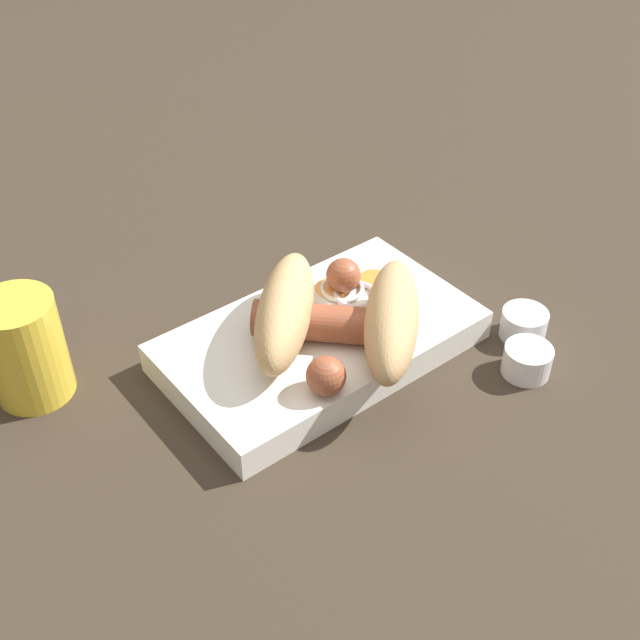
# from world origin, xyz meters

# --- Properties ---
(ground_plane) EXTENTS (3.00, 3.00, 0.00)m
(ground_plane) POSITION_xyz_m (0.00, 0.00, 0.00)
(ground_plane) COLOR #33281E
(food_tray) EXTENTS (0.28, 0.16, 0.03)m
(food_tray) POSITION_xyz_m (0.00, 0.00, 0.01)
(food_tray) COLOR silver
(food_tray) RESTS_ON ground_plane
(bread_roll) EXTENTS (0.21, 0.21, 0.06)m
(bread_roll) POSITION_xyz_m (-0.00, 0.02, 0.06)
(bread_roll) COLOR tan
(bread_roll) RESTS_ON food_tray
(sausage) EXTENTS (0.13, 0.13, 0.03)m
(sausage) POSITION_xyz_m (-0.00, 0.02, 0.05)
(sausage) COLOR brown
(sausage) RESTS_ON food_tray
(pickled_veggies) EXTENTS (0.07, 0.06, 0.01)m
(pickled_veggies) POSITION_xyz_m (-0.06, -0.02, 0.03)
(pickled_veggies) COLOR orange
(pickled_veggies) RESTS_ON food_tray
(condiment_cup_near) EXTENTS (0.04, 0.04, 0.03)m
(condiment_cup_near) POSITION_xyz_m (-0.13, 0.13, 0.01)
(condiment_cup_near) COLOR white
(condiment_cup_near) RESTS_ON ground_plane
(condiment_cup_far) EXTENTS (0.04, 0.04, 0.03)m
(condiment_cup_far) POSITION_xyz_m (-0.17, 0.10, 0.01)
(condiment_cup_far) COLOR white
(condiment_cup_far) RESTS_ON ground_plane
(drink_glass) EXTENTS (0.07, 0.07, 0.10)m
(drink_glass) POSITION_xyz_m (0.22, -0.11, 0.05)
(drink_glass) COLOR gold
(drink_glass) RESTS_ON ground_plane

